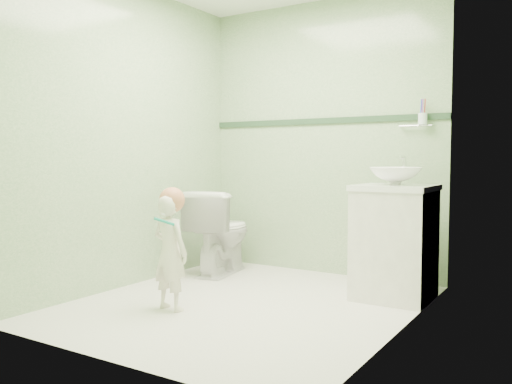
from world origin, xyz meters
The scene contains 12 objects.
ground centered at (0.00, 0.00, 0.00)m, with size 2.50×2.50×0.00m, color silver.
room_shell centered at (0.00, 0.00, 1.20)m, with size 2.50×2.54×2.40m.
trim_stripe centered at (0.00, 1.24, 1.35)m, with size 2.20×0.02×0.05m, color #27432B.
vanity centered at (0.84, 0.70, 0.40)m, with size 0.52×0.50×0.80m, color beige.
counter centered at (0.84, 0.70, 0.81)m, with size 0.54×0.52×0.04m, color white.
basin centered at (0.84, 0.70, 0.89)m, with size 0.37×0.37×0.13m, color white.
faucet centered at (0.84, 0.89, 0.97)m, with size 0.03×0.13×0.18m.
cup_holder centered at (0.89, 1.18, 1.33)m, with size 0.26×0.07×0.21m.
toilet centered at (-0.74, 0.74, 0.37)m, with size 0.42×0.73×0.74m, color white.
toddler centered at (-0.35, -0.38, 0.39)m, with size 0.28×0.19×0.78m, color #EEE4CE.
hair_cap centered at (-0.35, -0.35, 0.74)m, with size 0.17×0.17×0.17m, color #C37651.
teal_toothbrush centered at (-0.29, -0.51, 0.62)m, with size 0.11×0.13×0.08m.
Camera 1 is at (2.01, -3.09, 1.02)m, focal length 37.46 mm.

